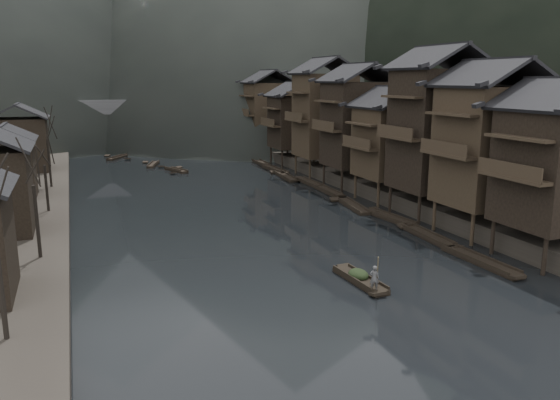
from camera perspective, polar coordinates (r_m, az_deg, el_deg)
name	(u,v)px	position (r m, az deg, el deg)	size (l,w,h in m)	color
water	(285,253)	(40.76, 0.56, -5.56)	(300.00, 300.00, 0.00)	black
right_bank	(396,153)	(91.33, 11.99, 4.83)	(40.00, 200.00, 1.80)	#2D2823
stilt_houses	(365,113)	(63.71, 8.89, 8.97)	(9.00, 67.60, 15.94)	black
left_houses	(1,156)	(56.99, -27.12, 4.09)	(8.10, 53.20, 8.73)	black
bare_trees	(35,161)	(45.73, -24.25, 3.72)	(3.78, 42.44, 7.56)	black
moored_sampans	(329,193)	(61.37, 5.11, 0.75)	(2.81, 57.44, 0.47)	black
midriver_boats	(147,158)	(91.09, -13.71, 4.28)	(10.56, 34.94, 0.45)	black
stone_bridge	(150,119)	(109.27, -13.46, 8.19)	(40.00, 6.00, 9.00)	#4C4C4F
hero_sampan	(360,280)	(35.35, 8.35, -8.23)	(1.45, 5.54, 0.44)	black
cargo_heap	(358,269)	(35.36, 8.20, -7.18)	(1.21, 1.59, 0.73)	black
boatman	(374,274)	(33.38, 9.84, -7.67)	(0.58, 0.38, 1.58)	#545557
bamboo_pole	(379,238)	(32.79, 10.29, -3.96)	(0.06, 0.06, 3.84)	#8C7A51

